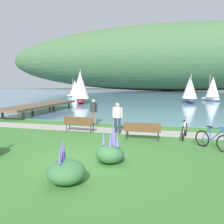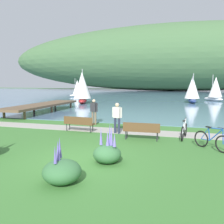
{
  "view_description": "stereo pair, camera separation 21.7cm",
  "coord_description": "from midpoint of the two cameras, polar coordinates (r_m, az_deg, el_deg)",
  "views": [
    {
      "loc": [
        3.15,
        -7.53,
        2.81
      ],
      "look_at": [
        -0.56,
        6.21,
        1.0
      ],
      "focal_mm": 37.11,
      "sensor_mm": 36.0,
      "label": 1
    },
    {
      "loc": [
        3.36,
        -7.47,
        2.81
      ],
      "look_at": [
        -0.56,
        6.21,
        1.0
      ],
      "focal_mm": 37.11,
      "sensor_mm": 36.0,
      "label": 2
    }
  ],
  "objects": [
    {
      "name": "sailboat_far_off",
      "position": [
        46.49,
        -8.44,
        5.84
      ],
      "size": [
        2.52,
        3.07,
        3.59
      ],
      "color": "white",
      "rests_on": "bay_water"
    },
    {
      "name": "pier_dock",
      "position": [
        22.89,
        -16.48,
        1.63
      ],
      "size": [
        2.4,
        10.0,
        0.8
      ],
      "color": "brown",
      "rests_on": "ground"
    },
    {
      "name": "sailboat_toward_hillside",
      "position": [
        38.39,
        24.25,
        5.27
      ],
      "size": [
        3.1,
        3.24,
        3.97
      ],
      "color": "white",
      "rests_on": "bay_water"
    },
    {
      "name": "echium_bush_beside_closest",
      "position": [
        8.26,
        -0.43,
        -10.07
      ],
      "size": [
        0.99,
        0.99,
        1.39
      ],
      "color": "#386B3D",
      "rests_on": "ground"
    },
    {
      "name": "shoreline_path",
      "position": [
        13.61,
        1.8,
        -4.65
      ],
      "size": [
        60.0,
        1.5,
        0.01
      ],
      "primitive_type": "cube",
      "color": "#A39E93",
      "rests_on": "ground"
    },
    {
      "name": "distant_hillside",
      "position": [
        80.91,
        14.36,
        12.77
      ],
      "size": [
        117.16,
        28.0,
        21.73
      ],
      "primitive_type": "ellipsoid",
      "color": "#42663D",
      "rests_on": "bay_water"
    },
    {
      "name": "bicycle_beside_path",
      "position": [
        12.26,
        17.82,
        -4.45
      ],
      "size": [
        0.35,
        1.76,
        1.01
      ],
      "color": "black",
      "rests_on": "ground"
    },
    {
      "name": "person_on_the_grass",
      "position": [
        12.77,
        1.74,
        -1.0
      ],
      "size": [
        0.59,
        0.31,
        1.71
      ],
      "color": "#282D47",
      "rests_on": "ground"
    },
    {
      "name": "bay_water",
      "position": [
        55.38,
        12.64,
        4.19
      ],
      "size": [
        180.0,
        80.0,
        0.04
      ],
      "primitive_type": "cube",
      "color": "#5B7F9E",
      "rests_on": "ground"
    },
    {
      "name": "sailboat_mid_bay",
      "position": [
        31.1,
        -7.15,
        6.05
      ],
      "size": [
        2.94,
        4.03,
        4.57
      ],
      "color": "#B22323",
      "rests_on": "bay_water"
    },
    {
      "name": "ground_plane",
      "position": [
        8.65,
        -7.22,
        -11.77
      ],
      "size": [
        200.0,
        200.0,
        0.0
      ],
      "primitive_type": "plane",
      "color": "#3D7533"
    },
    {
      "name": "sailboat_nearest_to_shore",
      "position": [
        33.97,
        19.35,
        5.35
      ],
      "size": [
        2.21,
        3.48,
        4.0
      ],
      "color": "navy",
      "rests_on": "bay_water"
    },
    {
      "name": "echium_bush_mid_cluster",
      "position": [
        6.82,
        -11.33,
        -14.06
      ],
      "size": [
        1.09,
        1.09,
        1.25
      ],
      "color": "#386B3D",
      "rests_on": "ground"
    },
    {
      "name": "person_at_shoreline",
      "position": [
        15.51,
        -4.08,
        0.45
      ],
      "size": [
        0.58,
        0.33,
        1.71
      ],
      "color": "#72604C",
      "rests_on": "ground"
    },
    {
      "name": "bicycle_leaning_near_bench",
      "position": [
        10.68,
        23.91,
        -6.44
      ],
      "size": [
        1.33,
        1.26,
        1.01
      ],
      "color": "black",
      "rests_on": "ground"
    },
    {
      "name": "park_bench_further_along",
      "position": [
        11.47,
        7.81,
        -4.33
      ],
      "size": [
        1.81,
        0.52,
        0.88
      ],
      "color": "brown",
      "rests_on": "ground"
    },
    {
      "name": "park_bench_near_camera",
      "position": [
        13.45,
        -7.71,
        -2.62
      ],
      "size": [
        1.83,
        0.62,
        0.88
      ],
      "color": "brown",
      "rests_on": "ground"
    }
  ]
}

